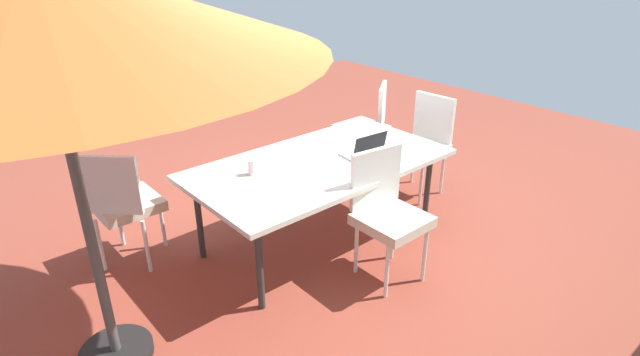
% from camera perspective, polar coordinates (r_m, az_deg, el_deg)
% --- Properties ---
extents(ground_plane, '(10.00, 10.00, 0.02)m').
position_cam_1_polar(ground_plane, '(4.41, -0.00, -6.92)').
color(ground_plane, brown).
extents(dining_table, '(2.10, 1.13, 0.72)m').
position_cam_1_polar(dining_table, '(4.08, -0.00, 1.27)').
color(dining_table, silver).
rests_on(dining_table, ground_plane).
extents(patio_umbrella, '(2.64, 2.64, 2.30)m').
position_cam_1_polar(patio_umbrella, '(2.69, -29.14, 16.33)').
color(patio_umbrella, '#4C4C4C').
rests_on(patio_umbrella, ground_plane).
extents(chair_north, '(0.48, 0.49, 0.98)m').
position_cam_1_polar(chair_north, '(3.73, 7.57, -3.54)').
color(chair_north, beige).
rests_on(chair_north, ground_plane).
extents(chair_west, '(0.47, 0.46, 0.98)m').
position_cam_1_polar(chair_west, '(5.07, 11.55, 4.17)').
color(chair_west, beige).
rests_on(chair_west, ground_plane).
extents(chair_southeast, '(0.59, 0.59, 0.98)m').
position_cam_1_polar(chair_southeast, '(4.10, -21.34, -2.40)').
color(chair_southeast, beige).
rests_on(chair_southeast, ground_plane).
extents(chair_southwest, '(0.58, 0.58, 0.98)m').
position_cam_1_polar(chair_southwest, '(5.45, 5.34, 6.10)').
color(chair_southwest, beige).
rests_on(chair_southwest, ground_plane).
extents(laptop, '(0.34, 0.27, 0.21)m').
position_cam_1_polar(laptop, '(4.16, 4.99, 3.06)').
color(laptop, '#B7B7BC').
rests_on(laptop, dining_table).
extents(cup, '(0.07, 0.07, 0.12)m').
position_cam_1_polar(cup, '(3.85, -7.63, 1.21)').
color(cup, white).
rests_on(cup, dining_table).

